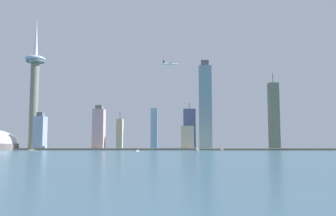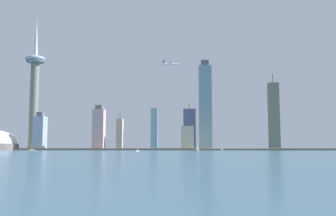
# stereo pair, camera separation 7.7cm
# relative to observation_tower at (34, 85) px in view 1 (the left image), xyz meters

# --- Properties ---
(ground_plane) EXTENTS (6000.00, 6000.00, 0.00)m
(ground_plane) POSITION_rel_observation_tower_xyz_m (323.25, -511.49, -136.43)
(ground_plane) COLOR #385B6E
(waterfront_pier) EXTENTS (916.17, 62.04, 3.58)m
(waterfront_pier) POSITION_rel_observation_tower_xyz_m (323.25, -27.58, -134.64)
(waterfront_pier) COLOR #756F5C
(waterfront_pier) RESTS_ON ground
(observation_tower) EXTENTS (41.35, 41.35, 283.65)m
(observation_tower) POSITION_rel_observation_tower_xyz_m (0.00, 0.00, 0.00)
(observation_tower) COLOR slate
(observation_tower) RESTS_ON ground
(skyscraper_0) EXTENTS (22.33, 23.20, 88.80)m
(skyscraper_0) POSITION_rel_observation_tower_xyz_m (144.88, -28.19, -94.52)
(skyscraper_0) COLOR #C2A0A1
(skyscraper_0) RESTS_ON ground
(skyscraper_1) EXTENTS (13.11, 20.93, 82.31)m
(skyscraper_1) POSITION_rel_observation_tower_xyz_m (173.23, 53.77, -102.89)
(skyscraper_1) COLOR #B2AC90
(skyscraper_1) RESTS_ON ground
(skyscraper_2) EXTENTS (25.09, 24.94, 47.06)m
(skyscraper_2) POSITION_rel_observation_tower_xyz_m (320.96, -26.19, -112.90)
(skyscraper_2) COLOR #BEBA9E
(skyscraper_2) RESTS_ON ground
(skyscraper_3) EXTENTS (26.31, 23.51, 100.49)m
(skyscraper_3) POSITION_rel_observation_tower_xyz_m (326.67, 39.92, -92.88)
(skyscraper_3) COLOR slate
(skyscraper_3) RESTS_ON ground
(skyscraper_4) EXTENTS (26.33, 17.49, 187.49)m
(skyscraper_4) POSITION_rel_observation_tower_xyz_m (359.20, 8.93, -46.42)
(skyscraper_4) COLOR #698E9C
(skyscraper_4) RESTS_ON ground
(skyscraper_6) EXTENTS (15.28, 16.85, 92.71)m
(skyscraper_6) POSITION_rel_observation_tower_xyz_m (247.59, 79.70, -90.07)
(skyscraper_6) COLOR #86B0CA
(skyscraper_6) RESTS_ON ground
(skyscraper_7) EXTENTS (21.66, 20.02, 168.93)m
(skyscraper_7) POSITION_rel_observation_tower_xyz_m (514.34, 64.59, -62.65)
(skyscraper_7) COLOR slate
(skyscraper_7) RESTS_ON ground
(skyscraper_8) EXTENTS (19.67, 24.96, 74.34)m
(skyscraper_8) POSITION_rel_observation_tower_xyz_m (30.23, -37.32, -101.88)
(skyscraper_8) COLOR #90A2BD
(skyscraper_8) RESTS_ON ground
(boat_1) EXTENTS (6.59, 6.40, 4.76)m
(boat_1) POSITION_rel_observation_tower_xyz_m (240.15, -180.50, -134.72)
(boat_1) COLOR beige
(boat_1) RESTS_ON ground
(boat_3) EXTENTS (7.60, 14.88, 10.77)m
(boat_3) POSITION_rel_observation_tower_xyz_m (334.62, -156.41, -134.66)
(boat_3) COLOR white
(boat_3) RESTS_ON ground
(boat_4) EXTENTS (16.77, 8.42, 7.88)m
(boat_4) POSITION_rel_observation_tower_xyz_m (71.25, -174.31, -135.12)
(boat_4) COLOR beige
(boat_4) RESTS_ON ground
(boat_5) EXTENTS (4.59, 11.43, 4.08)m
(boat_5) POSITION_rel_observation_tower_xyz_m (379.63, -106.29, -134.90)
(boat_5) COLOR white
(boat_5) RESTS_ON ground
(channel_buoy_0) EXTENTS (1.55, 1.55, 2.64)m
(channel_buoy_0) POSITION_rel_observation_tower_xyz_m (96.82, -272.79, -135.11)
(channel_buoy_0) COLOR green
(channel_buoy_0) RESTS_ON ground
(airplane) EXTENTS (29.82, 29.05, 8.07)m
(airplane) POSITION_rel_observation_tower_xyz_m (289.50, -93.15, 21.27)
(airplane) COLOR silver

